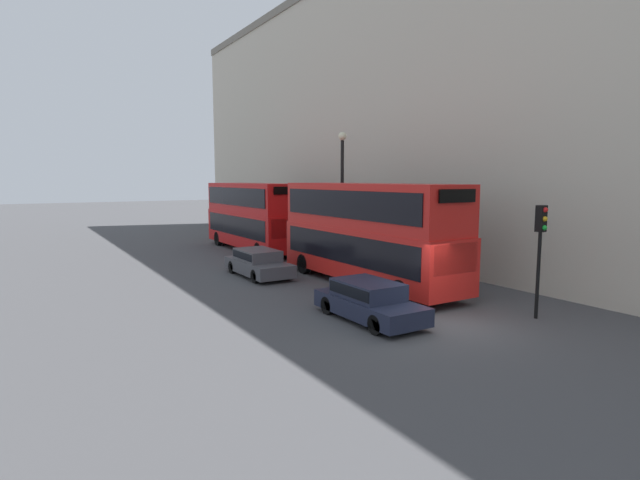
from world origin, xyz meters
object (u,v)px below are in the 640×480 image
bus_second_in_queue (252,214)px  traffic_light (541,238)px  car_hatchback (258,262)px  bus_leading (367,230)px  pedestrian (371,255)px  car_dark_sedan (369,300)px

bus_second_in_queue → traffic_light: 20.37m
traffic_light → bus_second_in_queue: bearing=94.6°
car_hatchback → bus_leading: bearing=-51.9°
pedestrian → bus_second_in_queue: bearing=103.4°
car_dark_sedan → car_hatchback: bearing=90.0°
pedestrian → car_dark_sedan: bearing=-127.5°
traffic_light → car_hatchback: bearing=113.0°
traffic_light → pedestrian: bearing=86.0°
bus_leading → bus_second_in_queue: (0.00, 12.76, -0.04)m
bus_leading → car_hatchback: 5.80m
car_hatchback → traffic_light: (5.05, -11.88, 2.10)m
traffic_light → pedestrian: (0.72, 10.38, -2.03)m
car_dark_sedan → traffic_light: (5.05, -2.85, 2.09)m
bus_second_in_queue → car_hatchback: size_ratio=2.32×
pedestrian → bus_leading: bearing=-129.8°
bus_leading → pedestrian: 4.09m
bus_leading → bus_second_in_queue: size_ratio=1.04×
traffic_light → pedestrian: traffic_light is taller
bus_second_in_queue → car_dark_sedan: bearing=-101.0°
bus_leading → car_hatchback: bearing=128.1°
car_dark_sedan → pedestrian: size_ratio=2.58×
bus_second_in_queue → car_dark_sedan: bus_second_in_queue is taller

